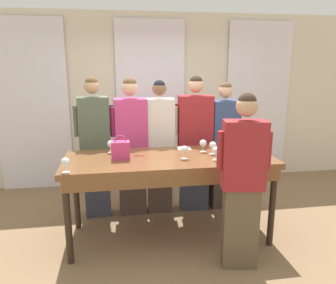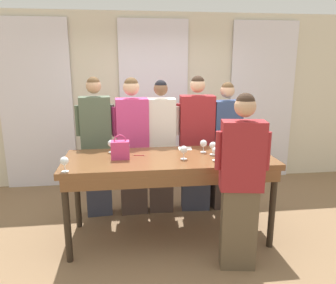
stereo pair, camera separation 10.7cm
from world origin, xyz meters
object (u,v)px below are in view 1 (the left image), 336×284
object	(u,v)px
wine_glass_center_left	(111,144)
host_pouring	(243,181)
handbag	(120,150)
tasting_bar	(170,165)
wine_glass_front_left	(213,145)
wine_glass_back_mid	(184,150)
wine_glass_front_right	(65,162)
wine_glass_center_right	(248,142)
guest_olive_jacket	(95,147)
wine_glass_center_mid	(126,146)
guest_pink_top	(131,146)
guest_striped_shirt	(195,144)
wine_glass_back_left	(203,143)
wine_bottle	(254,143)
guest_navy_coat	(223,145)
guest_cream_sweater	(160,146)
wine_glass_front_mid	(216,151)

from	to	relation	value
wine_glass_center_left	host_pouring	size ratio (longest dim) A/B	0.09
handbag	tasting_bar	bearing A→B (deg)	-2.44
wine_glass_front_left	wine_glass_back_mid	distance (m)	0.39
wine_glass_front_right	wine_glass_center_right	distance (m)	2.12
wine_glass_front_left	guest_olive_jacket	bearing A→B (deg)	153.42
wine_glass_back_mid	host_pouring	xyz separation A→B (m)	(0.45, -0.57, -0.18)
wine_glass_center_left	wine_glass_center_mid	size ratio (longest dim) A/B	1.00
guest_pink_top	guest_striped_shirt	world-z (taller)	guest_striped_shirt
wine_glass_back_left	wine_bottle	bearing A→B (deg)	-15.08
guest_olive_jacket	guest_navy_coat	world-z (taller)	guest_olive_jacket
guest_pink_top	guest_cream_sweater	world-z (taller)	guest_pink_top
guest_olive_jacket	guest_striped_shirt	xyz separation A→B (m)	(1.33, 0.00, -0.01)
handbag	host_pouring	bearing A→B (deg)	-30.77
guest_olive_jacket	guest_navy_coat	distance (m)	1.74
handbag	guest_cream_sweater	bearing A→B (deg)	53.46
guest_navy_coat	wine_glass_center_right	bearing A→B (deg)	-79.51
tasting_bar	wine_glass_front_left	world-z (taller)	wine_glass_front_left
wine_glass_front_mid	wine_glass_back_mid	distance (m)	0.35
guest_olive_jacket	guest_pink_top	bearing A→B (deg)	0.00
guest_olive_jacket	guest_navy_coat	size ratio (longest dim) A/B	1.04
wine_bottle	host_pouring	size ratio (longest dim) A/B	0.20
tasting_bar	wine_glass_back_mid	distance (m)	0.26
tasting_bar	wine_glass_back_mid	bearing A→B (deg)	-29.71
wine_glass_front_left	wine_glass_front_right	distance (m)	1.64
wine_glass_center_mid	guest_olive_jacket	size ratio (longest dim) A/B	0.08
wine_glass_center_right	wine_glass_front_right	bearing A→B (deg)	-166.32
tasting_bar	wine_glass_center_right	world-z (taller)	wine_glass_center_right
wine_glass_center_left	guest_striped_shirt	xyz separation A→B (m)	(1.12, 0.44, -0.15)
wine_bottle	wine_glass_center_left	xyz separation A→B (m)	(-1.65, 0.29, -0.02)
wine_glass_center_left	guest_navy_coat	size ratio (longest dim) A/B	0.08
wine_glass_back_left	host_pouring	bearing A→B (deg)	-77.95
wine_glass_back_mid	host_pouring	distance (m)	0.75
wine_bottle	wine_glass_front_left	world-z (taller)	wine_bottle
wine_glass_center_right	host_pouring	bearing A→B (deg)	-115.31
wine_glass_center_mid	wine_glass_front_left	bearing A→B (deg)	-7.92
wine_glass_front_right	guest_navy_coat	bearing A→B (deg)	29.19
handbag	guest_striped_shirt	size ratio (longest dim) A/B	0.15
wine_glass_center_right	guest_navy_coat	xyz separation A→B (m)	(-0.11, 0.59, -0.18)
wine_glass_front_left	guest_cream_sweater	xyz separation A→B (m)	(-0.53, 0.69, -0.17)
host_pouring	wine_glass_back_left	bearing A→B (deg)	102.05
wine_glass_back_left	handbag	bearing A→B (deg)	-171.80
wine_glass_back_left	wine_glass_front_mid	bearing A→B (deg)	-81.03
wine_glass_center_left	wine_glass_back_mid	world-z (taller)	same
wine_glass_center_left	guest_olive_jacket	bearing A→B (deg)	115.70
guest_striped_shirt	tasting_bar	bearing A→B (deg)	-122.60
wine_glass_back_left	guest_striped_shirt	size ratio (longest dim) A/B	0.08
wine_glass_center_left	wine_glass_front_mid	bearing A→B (deg)	-23.03
guest_striped_shirt	host_pouring	bearing A→B (deg)	-84.57
handbag	guest_pink_top	bearing A→B (deg)	78.04
wine_glass_center_right	host_pouring	size ratio (longest dim) A/B	0.09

